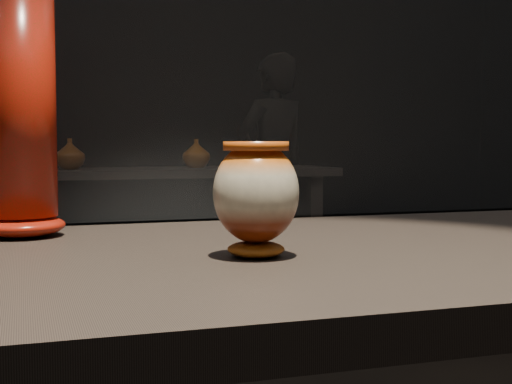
% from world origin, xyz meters
% --- Properties ---
extents(main_vase, '(0.15, 0.15, 0.16)m').
position_xyz_m(main_vase, '(0.01, -0.06, 0.99)').
color(main_vase, '#651D09').
rests_on(main_vase, display_plinth).
extents(tall_vase, '(0.18, 0.18, 0.45)m').
position_xyz_m(tall_vase, '(-0.29, 0.27, 1.12)').
color(tall_vase, '#AC0F0B').
rests_on(tall_vase, display_plinth).
extents(back_shelf, '(2.00, 0.60, 0.90)m').
position_xyz_m(back_shelf, '(0.58, 3.31, 0.64)').
color(back_shelf, black).
rests_on(back_shelf, ground).
extents(back_vase_left, '(0.20, 0.20, 0.18)m').
position_xyz_m(back_vase_left, '(-0.03, 3.28, 0.99)').
color(back_vase_left, '#913C15').
rests_on(back_vase_left, back_shelf).
extents(back_vase_mid, '(0.18, 0.18, 0.18)m').
position_xyz_m(back_vase_mid, '(0.73, 3.31, 0.99)').
color(back_vase_mid, '#651D09').
rests_on(back_vase_mid, back_shelf).
extents(back_vase_right, '(0.08, 0.08, 0.13)m').
position_xyz_m(back_vase_right, '(1.12, 3.28, 0.96)').
color(back_vase_right, '#913C15').
rests_on(back_vase_right, back_shelf).
extents(visitor, '(0.73, 0.59, 1.73)m').
position_xyz_m(visitor, '(1.52, 4.12, 0.86)').
color(visitor, black).
rests_on(visitor, ground).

